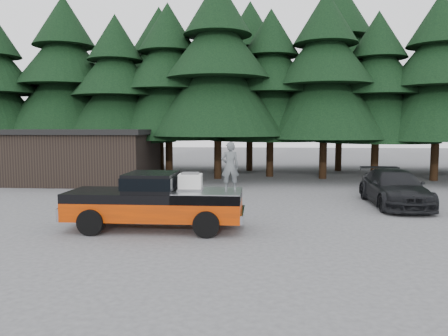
# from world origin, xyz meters

# --- Properties ---
(ground) EXTENTS (120.00, 120.00, 0.00)m
(ground) POSITION_xyz_m (0.00, 0.00, 0.00)
(ground) COLOR #4D4C4F
(ground) RESTS_ON ground
(pickup_truck) EXTENTS (6.00, 2.04, 1.33)m
(pickup_truck) POSITION_xyz_m (-1.76, -0.19, 0.67)
(pickup_truck) COLOR #C43300
(pickup_truck) RESTS_ON ground
(truck_cab) EXTENTS (1.66, 1.90, 0.59)m
(truck_cab) POSITION_xyz_m (-1.86, -0.19, 1.62)
(truck_cab) COLOR black
(truck_cab) RESTS_ON pickup_truck
(air_compressor) EXTENTS (0.79, 0.66, 0.52)m
(air_compressor) POSITION_xyz_m (-0.58, -0.05, 1.59)
(air_compressor) COLOR silver
(air_compressor) RESTS_ON pickup_truck
(man_on_bed) EXTENTS (0.64, 0.47, 1.63)m
(man_on_bed) POSITION_xyz_m (0.76, -0.18, 2.14)
(man_on_bed) COLOR #515658
(man_on_bed) RESTS_ON pickup_truck
(parked_car) EXTENTS (2.20, 5.38, 1.56)m
(parked_car) POSITION_xyz_m (7.65, 5.02, 0.78)
(parked_car) COLOR black
(parked_car) RESTS_ON ground
(utility_building) EXTENTS (8.40, 6.40, 3.30)m
(utility_building) POSITION_xyz_m (-9.00, 12.00, 1.67)
(utility_building) COLOR black
(utility_building) RESTS_ON ground
(treeline) EXTENTS (60.15, 16.05, 17.50)m
(treeline) POSITION_xyz_m (0.42, 17.20, 7.72)
(treeline) COLOR black
(treeline) RESTS_ON ground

